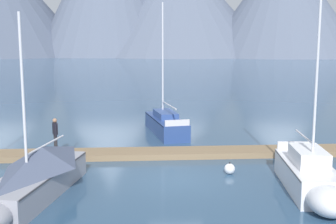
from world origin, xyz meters
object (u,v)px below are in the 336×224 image
person_on_dock (55,132)px  mooring_buoy_channel_marker (230,169)px  sailboat_mid_dock_starboard (311,177)px  sailboat_second_berth (34,176)px  sailboat_mid_dock_port (164,123)px

person_on_dock → mooring_buoy_channel_marker: size_ratio=3.03×
sailboat_mid_dock_starboard → mooring_buoy_channel_marker: 3.83m
sailboat_mid_dock_starboard → person_on_dock: (-10.93, 6.50, 0.58)m
sailboat_second_berth → person_on_dock: 6.22m
sailboat_second_berth → mooring_buoy_channel_marker: (8.00, 2.49, -0.62)m
sailboat_second_berth → person_on_dock: bearing=93.2°
sailboat_mid_dock_port → sailboat_second_berth: bearing=-115.2°
sailboat_mid_dock_port → mooring_buoy_channel_marker: size_ratio=15.07×
sailboat_second_berth → person_on_dock: size_ratio=4.49×
mooring_buoy_channel_marker → person_on_dock: bearing=156.0°
sailboat_mid_dock_port → sailboat_mid_dock_starboard: size_ratio=0.91×
sailboat_mid_dock_port → mooring_buoy_channel_marker: 9.80m
sailboat_mid_dock_port → person_on_dock: bearing=-135.9°
person_on_dock → mooring_buoy_channel_marker: person_on_dock is taller
sailboat_mid_dock_port → person_on_dock: (-5.98, -5.80, 0.63)m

